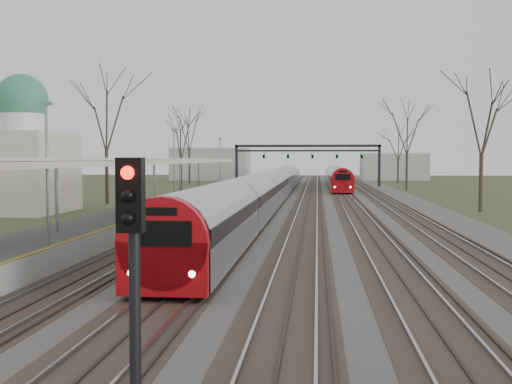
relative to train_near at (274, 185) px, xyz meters
The scene contains 10 objects.
track_bed 3.19m from the train_near, 14.88° to the left, with size 24.00×160.00×0.22m.
platform 18.03m from the train_near, 111.34° to the right, with size 3.50×69.00×1.00m, color #9E9B93.
canopy 22.40m from the train_near, 107.11° to the right, with size 4.10×50.00×3.11m.
dome_building 25.27m from the train_near, 139.75° to the right, with size 10.00×8.00×10.30m.
signal_gantry 31.04m from the train_near, 84.81° to the left, with size 21.00×0.59×6.08m.
tree_west_far 17.10m from the train_near, 156.63° to the right, with size 5.50×5.50×11.33m.
tree_east_far 21.36m from the train_near, 36.63° to the right, with size 5.00×5.00×10.30m.
train_near is the anchor object (origin of this frame).
train_far 32.18m from the train_near, 77.44° to the left, with size 2.62×45.21×3.05m.
signal_post 53.55m from the train_near, 88.13° to the right, with size 0.35×0.45×4.10m.
Camera 1 is at (1.73, -7.64, 4.09)m, focal length 45.00 mm.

